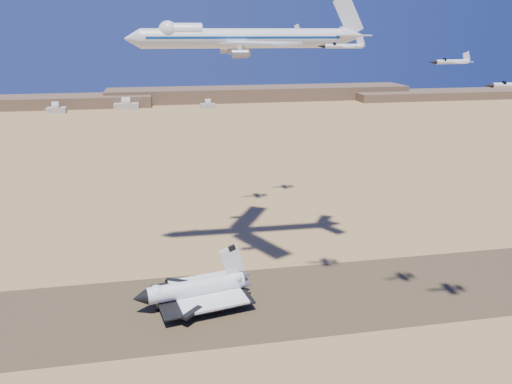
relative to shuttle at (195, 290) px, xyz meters
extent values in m
plane|color=tan|center=(8.47, -2.95, -5.58)|extent=(1200.00, 1200.00, 0.00)
cube|color=brown|center=(8.47, -2.95, -5.55)|extent=(600.00, 50.00, 0.06)
cube|color=brown|center=(128.47, 537.05, 3.42)|extent=(420.00, 60.00, 18.00)
cube|color=brown|center=(408.47, 507.05, -0.08)|extent=(300.00, 60.00, 11.00)
cube|color=#BAB4A5|center=(-131.53, 467.05, -2.33)|extent=(22.00, 14.00, 6.50)
cube|color=#BAB4A5|center=(-51.53, 482.05, -1.83)|extent=(30.00, 15.00, 7.50)
cube|color=#BAB4A5|center=(48.47, 472.05, -2.83)|extent=(19.00, 12.50, 5.50)
cylinder|color=white|center=(0.09, 0.02, 0.79)|extent=(34.45, 12.16, 5.94)
cone|color=black|center=(-18.87, -3.58, 0.79)|extent=(5.74, 6.43, 5.64)
sphere|color=white|center=(-13.45, -2.55, 1.64)|extent=(5.51, 5.51, 5.51)
cube|color=white|center=(4.26, 0.81, -1.65)|extent=(27.67, 29.36, 0.95)
cube|color=black|center=(2.18, 0.41, -2.13)|extent=(36.00, 30.94, 0.53)
cube|color=white|center=(13.64, 2.59, 9.06)|extent=(9.80, 2.56, 12.22)
cylinder|color=gray|center=(-13.45, -2.55, -3.88)|extent=(0.38, 0.38, 3.39)
cylinder|color=black|center=(-13.45, -2.55, -4.99)|extent=(1.24, 0.69, 1.17)
cylinder|color=gray|center=(7.33, -4.01, -3.88)|extent=(0.38, 0.38, 3.39)
cylinder|color=black|center=(7.33, -4.01, -4.99)|extent=(1.24, 0.69, 1.17)
cylinder|color=gray|center=(5.36, 6.41, -3.88)|extent=(0.38, 0.38, 3.39)
cylinder|color=black|center=(5.36, 6.41, -4.99)|extent=(1.24, 0.69, 1.17)
cylinder|color=silver|center=(23.55, 32.60, 84.69)|extent=(75.51, 8.45, 7.10)
cone|color=silver|center=(-16.91, 33.33, 84.69)|extent=(5.67, 7.19, 7.10)
sphere|color=silver|center=(-4.16, 33.10, 87.24)|extent=(7.32, 7.32, 7.32)
cube|color=silver|center=(25.45, 14.83, 83.36)|extent=(23.98, 34.17, 0.78)
cube|color=silver|center=(26.09, 50.30, 83.36)|extent=(24.86, 33.93, 0.78)
cube|color=silver|center=(63.33, 24.68, 85.80)|extent=(11.24, 13.62, 0.55)
cube|color=silver|center=(63.59, 39.09, 85.80)|extent=(11.51, 13.59, 0.55)
cube|color=silver|center=(63.46, 31.89, 93.01)|extent=(12.65, 1.00, 15.85)
cylinder|color=gray|center=(21.16, 22.67, 80.03)|extent=(5.59, 2.98, 2.88)
cylinder|color=gray|center=(18.76, 12.73, 80.03)|extent=(5.59, 2.98, 2.88)
cylinder|color=gray|center=(21.52, 42.62, 80.03)|extent=(5.59, 2.98, 2.88)
cylinder|color=gray|center=(19.48, 52.64, 80.03)|extent=(5.59, 2.98, 2.88)
imported|color=#F55E0E|center=(4.62, -7.38, -4.70)|extent=(0.47, 0.64, 1.63)
imported|color=#F55E0E|center=(7.41, -6.59, -4.55)|extent=(0.87, 1.07, 1.93)
imported|color=#F55E0E|center=(8.76, -7.84, -4.62)|extent=(1.16, 0.81, 1.79)
cylinder|color=silver|center=(47.74, -7.77, 82.91)|extent=(11.73, 2.88, 1.36)
cone|color=black|center=(40.81, -6.85, 82.91)|extent=(2.67, 1.58, 1.26)
sphere|color=black|center=(44.85, -7.38, 83.39)|extent=(1.36, 1.36, 1.36)
cube|color=silver|center=(48.70, -7.89, 82.71)|extent=(4.39, 8.15, 0.24)
cube|color=silver|center=(52.55, -8.40, 82.91)|extent=(2.76, 5.09, 0.19)
cube|color=silver|center=(52.75, -8.43, 84.27)|extent=(2.94, 0.63, 3.29)
cylinder|color=silver|center=(74.07, -24.99, 79.00)|extent=(11.01, 2.78, 1.28)
cone|color=black|center=(67.57, -25.90, 79.00)|extent=(2.51, 1.50, 1.18)
sphere|color=black|center=(71.36, -25.37, 79.46)|extent=(1.28, 1.28, 1.28)
cube|color=silver|center=(74.97, -24.86, 78.82)|extent=(4.17, 7.66, 0.23)
cube|color=silver|center=(78.58, -24.36, 79.00)|extent=(2.62, 4.79, 0.18)
cube|color=silver|center=(78.76, -24.33, 80.28)|extent=(2.76, 0.61, 3.08)
cone|color=black|center=(79.72, -34.70, 73.20)|extent=(2.81, 1.49, 1.38)
sphere|color=black|center=(84.17, -34.89, 73.73)|extent=(1.48, 1.48, 1.48)
cylinder|color=silver|center=(35.75, 84.72, 83.79)|extent=(13.06, 2.27, 1.52)
cone|color=black|center=(27.96, 84.26, 83.79)|extent=(2.89, 1.57, 1.41)
sphere|color=black|center=(32.50, 84.53, 84.33)|extent=(1.52, 1.52, 1.52)
cube|color=silver|center=(36.83, 84.78, 83.57)|extent=(4.29, 8.87, 0.27)
cube|color=silver|center=(41.16, 85.04, 83.79)|extent=(2.70, 5.55, 0.22)
cube|color=silver|center=(41.37, 85.05, 85.31)|extent=(3.29, 0.46, 3.66)
cylinder|color=silver|center=(55.88, 97.62, 87.45)|extent=(12.50, 1.54, 1.46)
cone|color=black|center=(48.39, 97.57, 87.45)|extent=(2.72, 1.37, 1.35)
sphere|color=black|center=(52.76, 97.60, 87.98)|extent=(1.46, 1.46, 1.46)
cube|color=silver|center=(56.92, 97.63, 87.25)|extent=(3.70, 8.35, 0.26)
cube|color=silver|center=(61.09, 97.66, 87.45)|extent=(2.33, 5.22, 0.21)
cube|color=silver|center=(61.30, 97.66, 88.91)|extent=(3.15, 0.28, 3.52)
camera|label=1|loc=(-7.78, -158.50, 87.41)|focal=35.00mm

